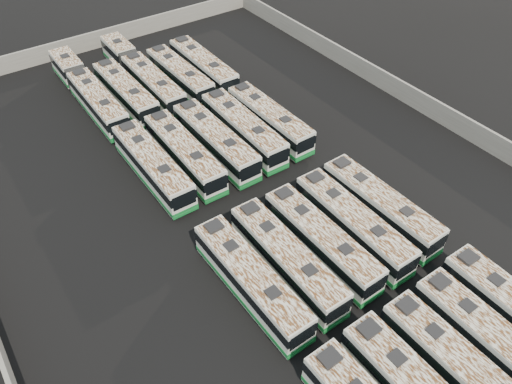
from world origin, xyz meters
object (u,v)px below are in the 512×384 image
bus_midfront_center (321,241)px  bus_back_left (126,93)px  bus_midfront_far_left (251,281)px  bus_back_center (142,73)px  bus_midback_far_right (269,119)px  bus_front_center (462,372)px  bus_midfront_left (287,260)px  bus_midback_center (215,141)px  bus_back_far_left (88,90)px  bus_midback_far_left (153,166)px  bus_midfront_right (353,224)px  bus_back_far_right (203,67)px  bus_midback_left (184,153)px  bus_midfront_far_right (380,206)px  bus_back_right (180,76)px  bus_midback_right (243,129)px  bus_front_right (494,346)px

bus_midfront_center → bus_back_left: bearing=96.0°
bus_midfront_far_left → bus_back_center: bearing=77.9°
bus_midback_far_right → bus_back_center: (-6.43, 15.82, -0.01)m
bus_front_center → bus_midfront_left: bus_midfront_left is taller
bus_midback_center → bus_back_far_left: 17.10m
bus_midback_far_left → bus_midfront_right: bearing=-57.9°
bus_back_far_right → bus_back_left: bearing=-179.6°
bus_midfront_far_left → bus_midback_far_right: bearing=49.6°
bus_midback_far_right → bus_front_center: bearing=-103.4°
bus_midfront_center → bus_midback_left: bus_midback_left is taller
bus_midfront_left → bus_back_left: (0.04, 28.21, 0.01)m
bus_midfront_far_right → bus_back_far_left: (-12.86, 31.02, -0.02)m
bus_back_center → bus_back_right: bearing=-42.1°
bus_back_center → bus_front_center: bearing=-89.4°
bus_midback_right → bus_midback_far_right: size_ratio=1.04×
bus_midfront_right → bus_midfront_far_left: bearing=-180.0°
bus_midfront_far_right → bus_back_right: bus_midfront_far_right is taller
bus_midfront_far_left → bus_midfront_center: size_ratio=1.02×
bus_midfront_left → bus_back_far_left: 31.25m
bus_midfront_right → bus_back_far_left: bus_midfront_right is taller
bus_midfront_far_right → bus_back_center: bus_midfront_far_right is taller
bus_midfront_far_left → bus_midback_center: bearing=66.5°
bus_front_center → bus_midfront_right: size_ratio=0.98×
bus_midfront_right → bus_midback_right: size_ratio=0.97×
bus_midfront_far_right → bus_midback_right: size_ratio=0.97×
bus_midback_center → bus_back_right: bus_midback_center is taller
bus_midback_center → bus_back_center: 15.85m
bus_midfront_far_right → bus_front_right: bearing=-105.1°
bus_midfront_center → bus_midback_left: 15.76m
bus_midfront_right → bus_midback_right: (0.06, 15.46, 0.04)m
bus_midfront_far_right → bus_midback_left: (-9.70, 15.30, 0.02)m
bus_front_right → bus_midback_left: (-6.43, 28.45, 0.01)m
bus_midfront_far_left → bus_back_left: bearing=83.0°
bus_midback_left → bus_back_right: bearing=63.7°
bus_front_right → bus_back_left: 41.78m
bus_back_center → bus_midfront_right: bearing=-83.6°
bus_front_right → bus_midback_far_right: bearing=83.6°
bus_midback_right → bus_back_far_right: (3.12, 12.84, -0.01)m
bus_midfront_far_left → bus_back_center: 31.81m
bus_midback_center → bus_midback_right: 3.24m
bus_midfront_left → bus_back_center: 31.27m
bus_midfront_left → bus_front_right: bearing=-63.4°
bus_front_center → bus_back_far_left: bearing=97.7°
bus_front_right → bus_midfront_far_left: size_ratio=0.99×
bus_back_far_right → bus_midfront_right: bearing=-95.8°
bus_midfront_far_right → bus_midfront_right: bearing=-177.8°
bus_back_center → bus_back_left: bearing=-137.3°
bus_midfront_center → bus_back_far_left: 31.79m
bus_midback_right → bus_back_right: bearing=90.9°
bus_midfront_center → bus_back_left: size_ratio=0.98×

